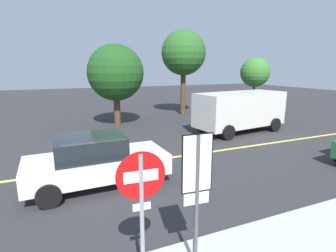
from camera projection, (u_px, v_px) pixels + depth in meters
ground_plane at (100, 168)px, 9.50m from camera, size 80.00×80.00×0.00m
lane_marking_centre at (176, 157)px, 10.65m from camera, size 28.00×0.16×0.01m
stop_sign at (141, 198)px, 3.99m from camera, size 0.76×0.07×2.34m
speed_limit_sign at (197, 179)px, 4.29m from camera, size 0.54×0.06×2.52m
white_van at (239, 109)px, 14.64m from camera, size 5.42×2.80×2.20m
car_white_behind_van at (96, 161)px, 7.98m from camera, size 4.20×2.07×1.55m
tree_left_verge at (116, 73)px, 15.79m from camera, size 3.36×3.36×4.92m
tree_centre_verge at (183, 53)px, 19.42m from camera, size 3.29×3.29×6.25m
tree_right_verge at (255, 72)px, 22.03m from camera, size 2.43×2.43×4.38m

